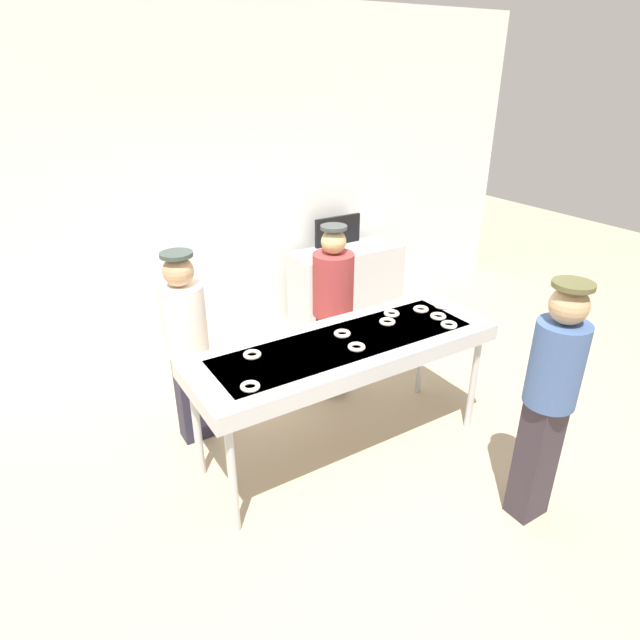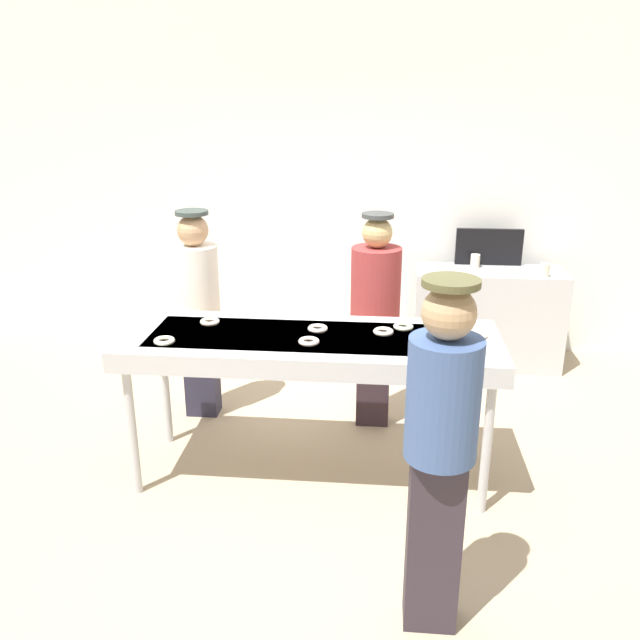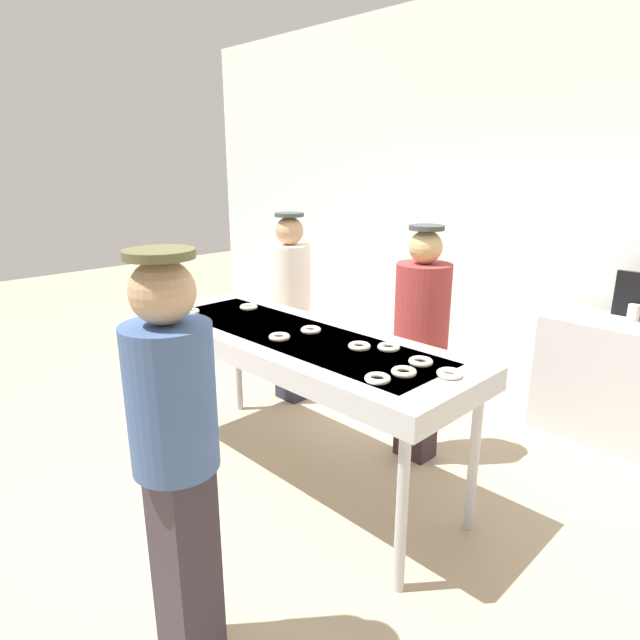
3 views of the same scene
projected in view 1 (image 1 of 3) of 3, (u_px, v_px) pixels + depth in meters
The scene contains 20 objects.
ground_plane at pixel (343, 448), 4.31m from camera, with size 16.00×16.00×0.00m, color tan.
back_wall at pixel (211, 184), 5.45m from camera, with size 8.00×0.12×3.37m, color white.
fryer_conveyor at pixel (345, 350), 3.92m from camera, with size 2.32×0.80×0.97m.
sugar_donut_0 at pixel (387, 322), 4.15m from camera, with size 0.12×0.12×0.03m, color #F0E4CE.
sugar_donut_1 at pixel (438, 316), 4.24m from camera, with size 0.12×0.12×0.03m, color #F1EEC8.
sugar_donut_2 at pixel (342, 334), 3.97m from camera, with size 0.12×0.12×0.03m, color white.
sugar_donut_3 at pixel (252, 355), 3.69m from camera, with size 0.12×0.12×0.03m, color #FDEECE.
sugar_donut_4 at pixel (357, 347), 3.78m from camera, with size 0.12×0.12×0.03m, color #F8E1D2.
sugar_donut_5 at pixel (442, 306), 4.43m from camera, with size 0.12×0.12×0.03m, color white.
sugar_donut_6 at pixel (392, 314), 4.29m from camera, with size 0.12×0.12×0.03m, color #EAEDCF.
sugar_donut_7 at pixel (421, 309), 4.37m from camera, with size 0.12×0.12×0.03m, color white.
sugar_donut_8 at pixel (250, 386), 3.32m from camera, with size 0.12×0.12×0.03m, color white.
sugar_donut_9 at pixel (449, 325), 4.11m from camera, with size 0.12×0.12×0.03m, color #F2EDCD.
worker_baker at pixel (333, 302), 4.68m from camera, with size 0.35×0.35×1.59m.
worker_assistant at pixel (186, 339), 4.08m from camera, with size 0.33×0.33×1.58m.
customer_waiting at pixel (550, 395), 3.30m from camera, with size 0.31×0.31×1.69m.
prep_counter at pixel (347, 285), 6.30m from camera, with size 1.31×0.51×0.88m, color #B7BABF.
paper_cup_0 at pixel (386, 242), 6.15m from camera, with size 0.08×0.08×0.12m, color beige.
paper_cup_1 at pixel (333, 243), 6.10m from camera, with size 0.08×0.08×0.12m, color beige.
menu_display at pixel (338, 230), 6.19m from camera, with size 0.59×0.04×0.33m, color black.
Camera 1 is at (-1.97, -2.83, 2.78)m, focal length 30.23 mm.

